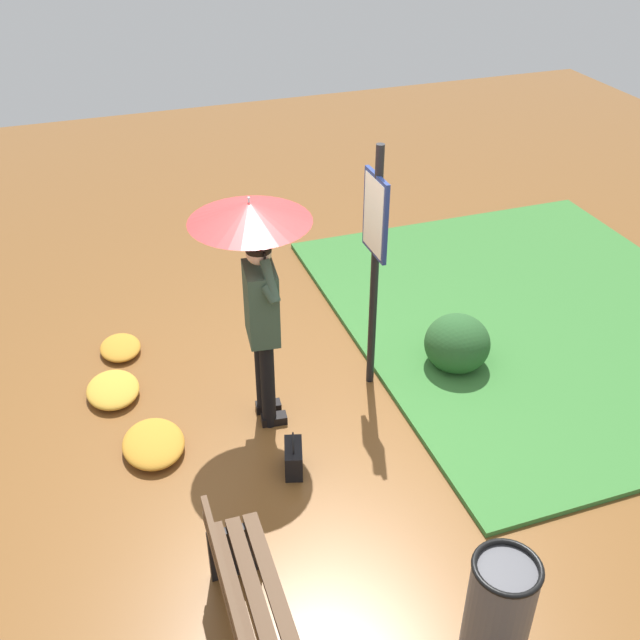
{
  "coord_description": "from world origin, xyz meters",
  "views": [
    {
      "loc": [
        -4.76,
        1.45,
        4.34
      ],
      "look_at": [
        0.24,
        -0.28,
        0.85
      ],
      "focal_mm": 42.07,
      "sensor_mm": 36.0,
      "label": 1
    }
  ],
  "objects_px": {
    "trash_bin": "(499,611)",
    "info_sign_post": "(375,243)",
    "handbag": "(294,458)",
    "park_bench": "(252,614)",
    "person_with_umbrella": "(255,258)"
  },
  "relations": [
    {
      "from": "handbag",
      "to": "person_with_umbrella",
      "type": "bearing_deg",
      "value": 3.18
    },
    {
      "from": "handbag",
      "to": "trash_bin",
      "type": "height_order",
      "value": "trash_bin"
    },
    {
      "from": "person_with_umbrella",
      "to": "info_sign_post",
      "type": "xyz_separation_m",
      "value": [
        0.12,
        -1.06,
        -0.11
      ]
    },
    {
      "from": "park_bench",
      "to": "handbag",
      "type": "bearing_deg",
      "value": -25.97
    },
    {
      "from": "info_sign_post",
      "to": "handbag",
      "type": "distance_m",
      "value": 1.88
    },
    {
      "from": "park_bench",
      "to": "trash_bin",
      "type": "xyz_separation_m",
      "value": [
        -0.47,
        -1.4,
        0.02
      ]
    },
    {
      "from": "park_bench",
      "to": "info_sign_post",
      "type": "bearing_deg",
      "value": -36.34
    },
    {
      "from": "park_bench",
      "to": "trash_bin",
      "type": "distance_m",
      "value": 1.48
    },
    {
      "from": "person_with_umbrella",
      "to": "trash_bin",
      "type": "relative_size",
      "value": 2.45
    },
    {
      "from": "info_sign_post",
      "to": "trash_bin",
      "type": "relative_size",
      "value": 2.76
    },
    {
      "from": "trash_bin",
      "to": "park_bench",
      "type": "bearing_deg",
      "value": 71.28
    },
    {
      "from": "info_sign_post",
      "to": "trash_bin",
      "type": "xyz_separation_m",
      "value": [
        -2.82,
        0.33,
        -1.03
      ]
    },
    {
      "from": "handbag",
      "to": "park_bench",
      "type": "xyz_separation_m",
      "value": [
        -1.46,
        0.71,
        0.28
      ]
    },
    {
      "from": "person_with_umbrella",
      "to": "info_sign_post",
      "type": "relative_size",
      "value": 0.89
    },
    {
      "from": "trash_bin",
      "to": "info_sign_post",
      "type": "bearing_deg",
      "value": -6.64
    }
  ]
}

